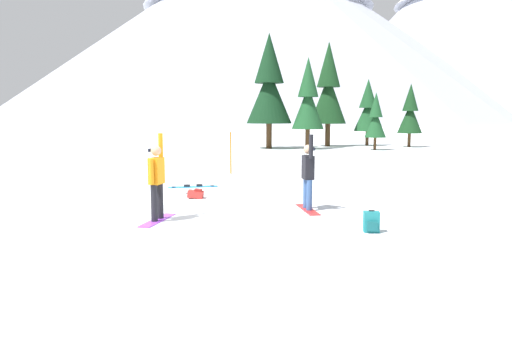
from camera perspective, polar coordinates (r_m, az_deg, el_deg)
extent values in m
plane|color=white|center=(11.51, -4.05, -5.51)|extent=(800.00, 800.00, 0.00)
cube|color=#993FD8|center=(11.18, -11.89, -5.95)|extent=(0.66, 1.49, 0.02)
cylinder|color=black|center=(10.95, -12.30, -3.91)|extent=(0.15, 0.15, 0.84)
cylinder|color=black|center=(11.24, -11.60, -3.62)|extent=(0.15, 0.15, 0.84)
cube|color=orange|center=(10.99, -12.04, -0.04)|extent=(0.34, 0.45, 0.61)
cylinder|color=orange|center=(10.75, -12.63, -0.12)|extent=(0.11, 0.11, 0.58)
cylinder|color=orange|center=(11.17, -11.54, 2.94)|extent=(0.11, 0.11, 0.60)
sphere|color=tan|center=(10.94, -12.10, 2.38)|extent=(0.24, 0.24, 0.24)
cube|color=black|center=(11.00, -12.76, 2.44)|extent=(0.08, 0.17, 0.08)
cube|color=red|center=(12.25, 6.28, -4.73)|extent=(1.13, 1.33, 0.02)
cylinder|color=#335184|center=(12.33, 6.11, -2.75)|extent=(0.15, 0.15, 0.78)
cylinder|color=#335184|center=(12.02, 6.51, -3.00)|extent=(0.15, 0.15, 0.78)
cube|color=black|center=(12.08, 6.35, 0.38)|extent=(0.44, 0.46, 0.61)
cylinder|color=black|center=(12.33, 6.02, 0.58)|extent=(0.11, 0.11, 0.58)
cylinder|color=black|center=(11.78, 6.73, 2.93)|extent=(0.11, 0.11, 0.60)
sphere|color=tan|center=(12.04, 6.38, 2.58)|extent=(0.24, 0.24, 0.24)
cube|color=black|center=(12.07, 7.02, 2.64)|extent=(0.14, 0.16, 0.08)
cube|color=#1E8CD8|center=(16.12, -7.66, -1.98)|extent=(1.26, 1.12, 0.02)
cylinder|color=#1E8CD8|center=(16.09, -10.18, -2.04)|extent=(0.39, 0.39, 0.02)
cylinder|color=#1E8CD8|center=(16.18, -5.16, -1.91)|extent=(0.39, 0.39, 0.02)
cube|color=black|center=(16.10, -8.42, -1.83)|extent=(0.24, 0.24, 0.07)
cube|color=black|center=(16.13, -6.91, -1.80)|extent=(0.24, 0.24, 0.07)
cube|color=red|center=(13.95, -7.37, -2.88)|extent=(0.55, 0.49, 0.24)
cube|color=maroon|center=(13.91, -7.05, -2.39)|extent=(0.28, 0.29, 0.08)
cylinder|color=black|center=(13.99, -8.33, -2.76)|extent=(0.11, 0.08, 0.02)
cube|color=#1E7A7F|center=(10.15, 13.87, -6.09)|extent=(0.37, 0.32, 0.44)
cube|color=#165B5F|center=(10.04, 13.99, -6.62)|extent=(0.23, 0.15, 0.20)
cylinder|color=black|center=(10.10, 13.91, -4.76)|extent=(0.12, 0.07, 0.02)
cylinder|color=orange|center=(19.58, -3.09, 2.15)|extent=(0.06, 0.06, 1.75)
cylinder|color=#472D19|center=(37.44, 8.72, 4.30)|extent=(0.41, 0.41, 1.80)
cone|color=#143819|center=(37.43, 8.80, 8.60)|extent=(2.82, 2.82, 3.82)
cone|color=#143819|center=(37.62, 8.87, 12.68)|extent=(1.84, 1.84, 3.50)
cylinder|color=#472D19|center=(34.67, 1.59, 4.24)|extent=(0.42, 0.42, 1.85)
cone|color=black|center=(34.67, 1.61, 9.03)|extent=(3.32, 3.32, 3.94)
cone|color=black|center=(34.89, 1.62, 13.56)|extent=(2.16, 2.16, 3.61)
cylinder|color=#472D19|center=(34.28, 6.29, 3.84)|extent=(0.33, 0.33, 1.46)
cone|color=#194723|center=(34.24, 6.34, 7.65)|extent=(2.32, 2.32, 3.10)
cone|color=#194723|center=(34.35, 6.39, 11.27)|extent=(1.51, 1.51, 2.84)
cylinder|color=#472D19|center=(39.01, 13.38, 3.84)|extent=(0.27, 0.27, 1.18)
cone|color=#194723|center=(38.96, 13.45, 6.55)|extent=(2.20, 2.20, 2.51)
cone|color=#194723|center=(39.00, 13.52, 9.13)|extent=(1.43, 1.43, 2.30)
cylinder|color=#472D19|center=(38.09, 18.15, 3.54)|extent=(0.24, 0.24, 1.07)
cone|color=#143819|center=(38.04, 18.25, 6.07)|extent=(1.85, 1.85, 2.29)
cone|color=#143819|center=(38.06, 18.34, 8.48)|extent=(1.20, 1.20, 2.10)
cylinder|color=#472D19|center=(34.17, 14.28, 3.19)|extent=(0.20, 0.20, 0.89)
cone|color=#194723|center=(34.12, 14.35, 5.53)|extent=(1.50, 1.50, 1.90)
cone|color=#194723|center=(34.12, 14.42, 7.76)|extent=(0.97, 0.97, 1.74)
cone|color=#9EA3B2|center=(212.61, 0.27, 16.74)|extent=(216.64, 216.64, 78.70)
cone|color=#B2B7C6|center=(235.18, 25.66, 15.84)|extent=(162.84, 162.84, 84.52)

